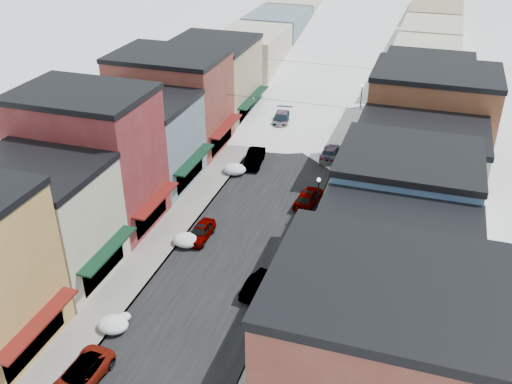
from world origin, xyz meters
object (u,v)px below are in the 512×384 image
Objects in this scene: car_dark_hatch at (254,158)px; car_green_sedan at (259,284)px; car_silver_sedan at (201,232)px; streetlamp_near at (318,194)px; car_white_suv at (80,376)px; trash_can at (314,233)px.

car_dark_hatch reaches higher than car_green_sedan.
streetlamp_near is (9.08, 5.73, 2.28)m from car_silver_sedan.
trash_can is at bearing 66.61° from car_white_suv.
trash_can is at bearing -82.27° from streetlamp_near.
car_silver_sedan is at bearing -96.62° from car_dark_hatch.
car_white_suv reaches higher than trash_can.
car_green_sedan is (7.84, 12.09, -0.00)m from car_white_suv.
car_white_suv is 22.73m from trash_can.
car_white_suv is at bearing -98.13° from car_dark_hatch.
car_silver_sedan is 3.73× the size of trash_can.
streetlamp_near reaches higher than car_dark_hatch.
car_green_sedan is (7.10, -20.80, -0.10)m from car_dark_hatch.
trash_can is 0.24× the size of streetlamp_near.
car_white_suv is 14.41m from car_green_sedan.
streetlamp_near reaches higher than car_white_suv.
car_white_suv reaches higher than car_silver_sedan.
car_silver_sedan is at bearing 90.87° from car_white_suv.
car_dark_hatch reaches higher than car_white_suv.
streetlamp_near is (2.03, 11.14, 2.28)m from car_green_sedan.
car_dark_hatch is (0.74, 32.88, 0.09)m from car_white_suv.
car_white_suv is at bearing -116.88° from trash_can.
car_green_sedan is 0.93× the size of streetlamp_near.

